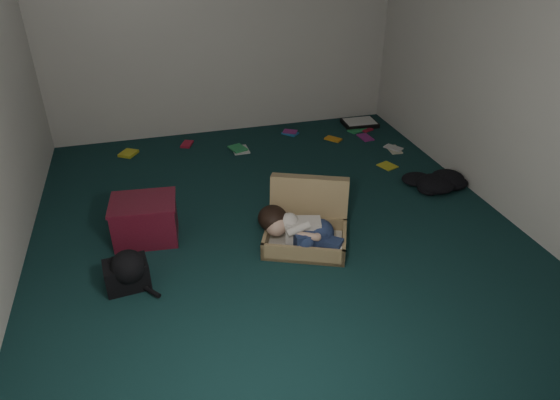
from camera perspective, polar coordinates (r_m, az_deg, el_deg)
name	(u,v)px	position (r m, az deg, el deg)	size (l,w,h in m)	color
floor	(275,227)	(4.28, -0.54, -3.07)	(4.50, 4.50, 0.00)	#102E2E
wall_back	(221,20)	(5.87, -6.71, 19.80)	(4.50, 4.50, 0.00)	silver
wall_front	(441,258)	(1.85, 17.93, -6.33)	(4.50, 4.50, 0.00)	silver
wall_right	(510,58)	(4.64, 24.81, 14.53)	(4.50, 4.50, 0.00)	silver
suitcase	(307,223)	(4.07, 3.08, -2.65)	(0.84, 0.83, 0.47)	tan
person	(299,229)	(3.92, 2.24, -3.38)	(0.62, 0.53, 0.29)	beige
maroon_bin	(145,220)	(4.19, -15.16, -2.19)	(0.55, 0.45, 0.35)	#5A1221
backpack	(127,274)	(3.75, -17.11, -8.05)	(0.38, 0.30, 0.23)	black
clothing_pile	(436,179)	(5.10, 17.39, 2.26)	(0.46, 0.38, 0.15)	black
paper_tray	(360,123)	(6.41, 9.09, 8.68)	(0.43, 0.33, 0.06)	black
book_scatter	(306,143)	(5.83, 2.95, 6.57)	(3.06, 1.34, 0.02)	gold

